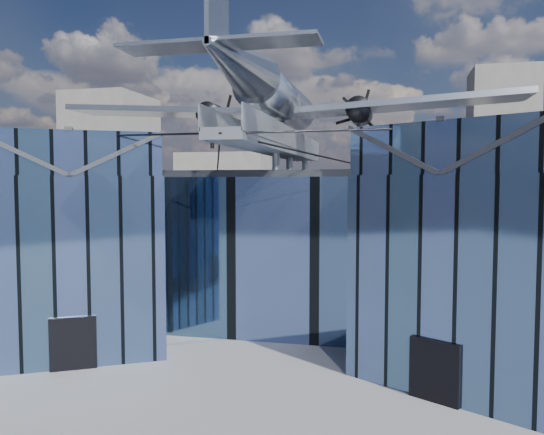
# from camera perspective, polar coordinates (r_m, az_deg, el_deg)

# --- Properties ---
(ground_plane) EXTENTS (120.00, 120.00, 0.00)m
(ground_plane) POSITION_cam_1_polar(r_m,az_deg,el_deg) (29.36, -0.92, -14.41)
(ground_plane) COLOR gray
(museum) EXTENTS (32.88, 24.50, 17.60)m
(museum) POSITION_cam_1_polar(r_m,az_deg,el_deg) (33.78, 1.47, -2.42)
(museum) COLOR #486393
(museum) RESTS_ON ground
(bg_towers) EXTENTS (77.00, 24.50, 26.00)m
(bg_towers) POSITION_cam_1_polar(r_m,az_deg,el_deg) (77.76, 9.23, 4.25)
(bg_towers) COLOR slate
(bg_towers) RESTS_ON ground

